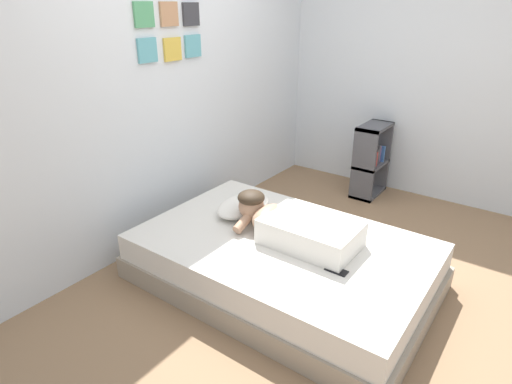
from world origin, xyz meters
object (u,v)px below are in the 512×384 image
pillow (244,205)px  bookshelf (371,160)px  coffee_cup (251,213)px  bed (282,261)px  cell_phone (336,271)px  person_lying (293,225)px

pillow → bookshelf: bearing=-12.7°
coffee_cup → pillow: bearing=65.0°
bed → cell_phone: bearing=-105.2°
person_lying → coffee_cup: bearing=79.2°
pillow → bookshelf: (1.67, -0.38, -0.02)m
pillow → coffee_cup: bearing=-115.0°
bed → pillow: 0.58m
person_lying → coffee_cup: 0.44m
pillow → cell_phone: size_ratio=3.71×
coffee_cup → bookshelf: bookshelf is taller
bookshelf → pillow: bearing=167.3°
bed → bookshelf: bookshelf is taller
bed → cell_phone: cell_phone is taller
person_lying → coffee_cup: (0.08, 0.42, -0.07)m
bed → coffee_cup: coffee_cup is taller
person_lying → coffee_cup: person_lying is taller
person_lying → coffee_cup: size_ratio=7.36×
coffee_cup → bookshelf: bearing=-8.7°
bed → bookshelf: size_ratio=2.72×
bed → person_lying: (0.06, -0.04, 0.28)m
cell_phone → person_lying: bearing=66.8°
pillow → person_lying: (-0.13, -0.54, 0.05)m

